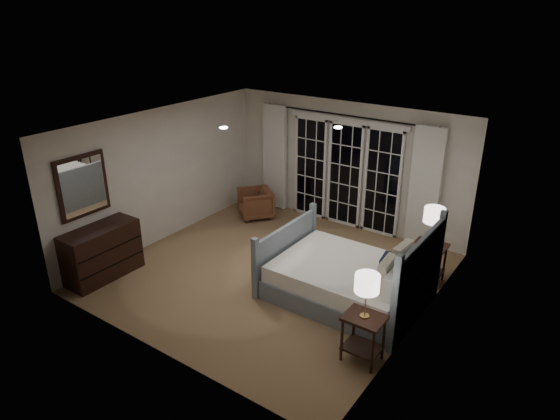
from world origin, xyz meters
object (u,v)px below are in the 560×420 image
Objects in this scene: nightstand_left at (363,332)px; bed at (350,279)px; nightstand_right at (429,257)px; armchair at (256,203)px; lamp_left at (367,284)px; dresser at (102,252)px; lamp_right at (434,215)px.

bed is at bearing 124.43° from nightstand_left.
nightstand_right is (-0.01, 2.37, 0.01)m from nightstand_left.
lamp_left is at bearing 2.70° from armchair.
lamp_left reaches higher than dresser.
lamp_left is at bearing -89.85° from nightstand_right.
dresser is (-4.44, -2.93, -0.73)m from lamp_right.
lamp_left is 2.37m from lamp_right.
dresser is at bearing -60.71° from armchair.
nightstand_right is at bearing 32.01° from armchair.
nightstand_left is 1.10× the size of lamp_left.
lamp_right is (-0.01, 2.37, 0.04)m from lamp_left.
nightstand_left is 0.97× the size of armchair.
nightstand_right is at bearing 90.15° from lamp_left.
nightstand_right is 0.99× the size of armchair.
nightstand_left is 0.98× the size of nightstand_right.
nightstand_left reaches higher than armchair.
armchair is (-3.89, 2.83, -0.13)m from nightstand_left.
armchair is (-3.08, 1.65, -0.03)m from bed.
dresser is (-4.45, -0.56, 0.01)m from nightstand_left.
armchair is at bearing 143.99° from lamp_left.
bed is 4.04m from dresser.
bed is at bearing 25.51° from dresser.
lamp_left is (0.01, -2.37, 0.69)m from nightstand_right.
bed is 1.66m from lamp_right.
armchair is at bearing 173.30° from nightstand_right.
nightstand_left is at bearing 7.21° from dresser.
nightstand_left is 4.49m from dresser.
nightstand_left is at bearing 2.70° from armchair.
armchair is at bearing 151.83° from bed.
lamp_left is 4.88m from armchair.
nightstand_right is at bearing 90.15° from nightstand_left.
nightstand_right is 1.05× the size of lamp_right.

